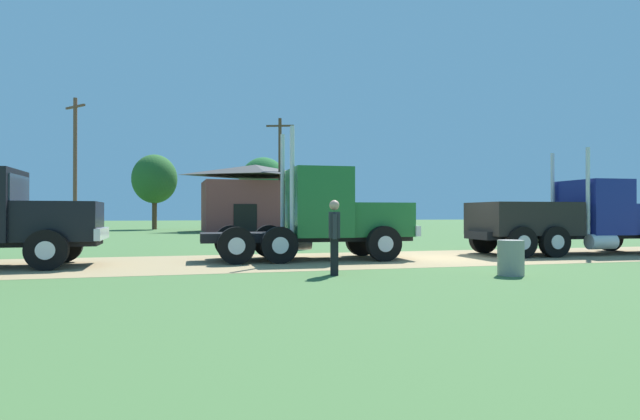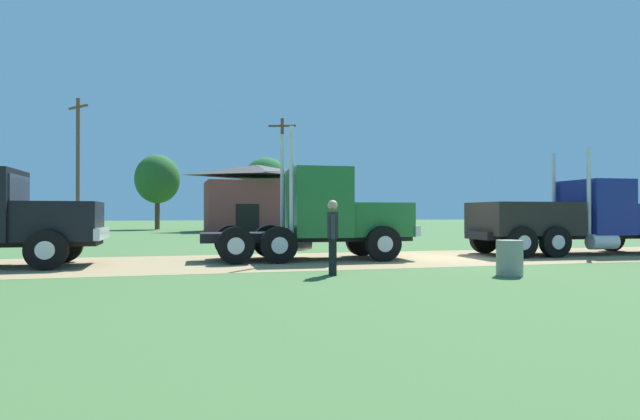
# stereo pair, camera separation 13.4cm
# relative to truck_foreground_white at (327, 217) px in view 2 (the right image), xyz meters

# --- Properties ---
(ground_plane) EXTENTS (200.00, 200.00, 0.00)m
(ground_plane) POSITION_rel_truck_foreground_white_xyz_m (3.83, -0.33, -1.35)
(ground_plane) COLOR #426735
(dirt_track) EXTENTS (120.00, 5.94, 0.01)m
(dirt_track) POSITION_rel_truck_foreground_white_xyz_m (3.83, -0.33, -1.35)
(dirt_track) COLOR #9A8159
(dirt_track) RESTS_ON ground_plane
(truck_foreground_white) EXTENTS (6.77, 2.78, 4.08)m
(truck_foreground_white) POSITION_rel_truck_foreground_white_xyz_m (0.00, 0.00, 0.00)
(truck_foreground_white) COLOR black
(truck_foreground_white) RESTS_ON ground_plane
(truck_near_left) EXTENTS (7.86, 2.96, 3.74)m
(truck_near_left) POSITION_rel_truck_foreground_white_xyz_m (9.17, -0.22, -0.09)
(truck_near_left) COLOR black
(truck_near_left) RESTS_ON ground_plane
(visitor_walking_mid) EXTENTS (0.35, 0.59, 1.78)m
(visitor_walking_mid) POSITION_rel_truck_foreground_white_xyz_m (-1.05, -4.27, -0.39)
(visitor_walking_mid) COLOR #2D2D33
(visitor_walking_mid) RESTS_ON ground_plane
(visitor_far_side) EXTENTS (0.64, 0.38, 1.70)m
(visitor_far_side) POSITION_rel_truck_foreground_white_xyz_m (0.47, 4.83, -0.42)
(visitor_far_side) COLOR #33723F
(visitor_far_side) RESTS_ON ground_plane
(steel_barrel) EXTENTS (0.61, 0.61, 0.84)m
(steel_barrel) POSITION_rel_truck_foreground_white_xyz_m (2.94, -5.45, -0.94)
(steel_barrel) COLOR gray
(steel_barrel) RESTS_ON ground_plane
(shed_building) EXTENTS (8.97, 6.26, 5.52)m
(shed_building) POSITION_rel_truck_foreground_white_xyz_m (1.76, 27.82, 1.30)
(shed_building) COLOR brown
(shed_building) RESTS_ON ground_plane
(utility_pole_near) EXTENTS (1.51, 1.78, 9.33)m
(utility_pole_near) POSITION_rel_truck_foreground_white_xyz_m (-11.25, 23.03, 3.57)
(utility_pole_near) COLOR brown
(utility_pole_near) RESTS_ON ground_plane
(utility_pole_far) EXTENTS (2.12, 0.87, 9.06)m
(utility_pole_far) POSITION_rel_truck_foreground_white_xyz_m (3.39, 25.58, 3.44)
(utility_pole_far) COLOR brown
(utility_pole_far) RESTS_ON ground_plane
(tree_left) EXTENTS (4.08, 4.08, 6.89)m
(tree_left) POSITION_rel_truck_foreground_white_xyz_m (-6.50, 35.09, 3.27)
(tree_left) COLOR #513823
(tree_left) RESTS_ON ground_plane
(tree_mid) EXTENTS (5.31, 5.31, 7.56)m
(tree_mid) POSITION_rel_truck_foreground_white_xyz_m (4.57, 41.21, 3.28)
(tree_mid) COLOR #513823
(tree_mid) RESTS_ON ground_plane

